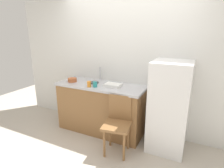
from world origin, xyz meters
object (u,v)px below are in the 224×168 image
Objects in this scene: cup_orange at (89,84)px; chair at (118,122)px; cup_teal at (95,84)px; terracotta_bowl at (72,80)px; hotplate at (94,83)px; dish_tray at (113,85)px; refrigerator at (169,107)px.

chair is at bearing -19.17° from cup_orange.
chair is 0.83m from cup_orange.
cup_teal is (-0.55, 0.26, 0.46)m from chair.
terracotta_bowl is 0.43m from hotplate.
cup_teal is 0.10m from cup_orange.
cup_teal is (0.56, -0.10, 0.01)m from terracotta_bowl.
chair is 0.76m from cup_teal.
terracotta_bowl is 0.98× the size of hotplate.
hotplate is at bearing 13.73° from terracotta_bowl.
cup_teal reaches higher than chair.
dish_tray is 0.83m from terracotta_bowl.
hotplate is (-1.37, 0.03, 0.21)m from refrigerator.
dish_tray is (-0.96, -0.02, 0.23)m from refrigerator.
terracotta_bowl is 0.48m from cup_orange.
cup_orange reaches higher than hotplate.
refrigerator is 1.80m from terracotta_bowl.
cup_teal reaches higher than dish_tray.
hotplate is at bearing 101.23° from cup_orange.
terracotta_bowl reaches higher than chair.
cup_orange is (-1.32, -0.21, 0.25)m from refrigerator.
cup_orange is at bearing -152.23° from dish_tray.
refrigerator is 1.39m from hotplate.
refrigerator reaches higher than terracotta_bowl.
refrigerator reaches higher than chair.
hotplate is (-0.41, 0.05, -0.02)m from dish_tray.
cup_teal reaches higher than hotplate.
cup_orange is (-0.65, 0.22, 0.47)m from chair.
hotplate is (0.42, 0.10, -0.02)m from terracotta_bowl.
refrigerator is 0.83m from chair.
chair is 5.24× the size of hotplate.
terracotta_bowl is (-1.79, -0.07, 0.24)m from refrigerator.
refrigerator is 14.11× the size of cup_orange.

